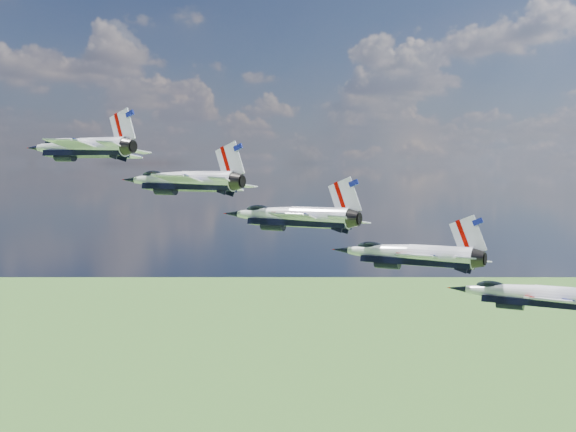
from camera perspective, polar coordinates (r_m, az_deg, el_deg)
jet_0 at (r=79.46m, az=-16.31°, el=5.24°), size 16.31×18.75×6.34m
jet_1 at (r=74.49m, az=-8.59°, el=2.79°), size 16.31×18.75×6.34m
jet_2 at (r=71.19m, az=0.00°, el=0.00°), size 16.31×18.75×6.34m
jet_3 at (r=69.79m, az=9.17°, el=-2.98°), size 16.31×18.75×6.34m
jet_4 at (r=70.42m, az=18.49°, el=-5.91°), size 16.31×18.75×6.34m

